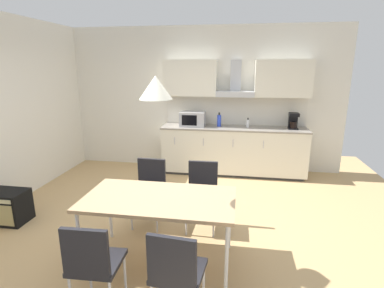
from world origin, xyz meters
TOP-DOWN VIEW (x-y plane):
  - ground_plane at (0.00, 0.00)m, footprint 7.38×7.49m
  - wall_back at (0.00, 2.55)m, footprint 5.90×0.10m
  - kitchen_counter at (0.85, 2.20)m, footprint 2.77×0.63m
  - backsplash_tile at (0.85, 2.49)m, footprint 2.75×0.02m
  - upper_wall_cabinets at (0.85, 2.33)m, footprint 2.75×0.40m
  - microwave at (0.05, 2.20)m, footprint 0.48×0.35m
  - coffee_maker at (1.94, 2.22)m, footprint 0.18×0.19m
  - bottle_white at (1.11, 2.23)m, footprint 0.06×0.06m
  - bottle_blue at (0.56, 2.24)m, footprint 0.08×0.08m
  - dining_table at (0.16, -0.73)m, footprint 1.57×0.83m
  - chair_near_right at (0.50, -1.53)m, footprint 0.44×0.44m
  - chair_near_left at (-0.19, -1.53)m, footprint 0.41×0.41m
  - chair_far_left at (-0.19, 0.07)m, footprint 0.42×0.42m
  - chair_far_right at (0.51, 0.07)m, footprint 0.41×0.41m
  - guitar_amp at (-2.11, -0.23)m, footprint 0.52×0.37m
  - pendant_lamp at (0.16, -0.73)m, footprint 0.32×0.32m

SIDE VIEW (x-z plane):
  - ground_plane at x=0.00m, z-range -0.02..0.00m
  - guitar_amp at x=-2.11m, z-range 0.00..0.44m
  - kitchen_counter at x=0.85m, z-range 0.00..0.93m
  - chair_near_right at x=0.50m, z-range 0.10..0.97m
  - chair_near_left at x=-0.19m, z-range 0.10..0.97m
  - chair_far_left at x=-0.19m, z-range 0.10..0.97m
  - chair_far_right at x=0.51m, z-range 0.10..0.97m
  - dining_table at x=0.16m, z-range 0.33..1.08m
  - bottle_white at x=1.11m, z-range 0.91..1.10m
  - bottle_blue at x=0.56m, z-range 0.91..1.18m
  - microwave at x=0.05m, z-range 0.93..1.21m
  - coffee_maker at x=1.94m, z-range 0.93..1.23m
  - backsplash_tile at x=0.85m, z-range 0.93..1.48m
  - wall_back at x=0.00m, z-range 0.00..2.82m
  - upper_wall_cabinets at x=0.85m, z-range 1.49..2.16m
  - pendant_lamp at x=0.16m, z-range 1.76..1.98m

